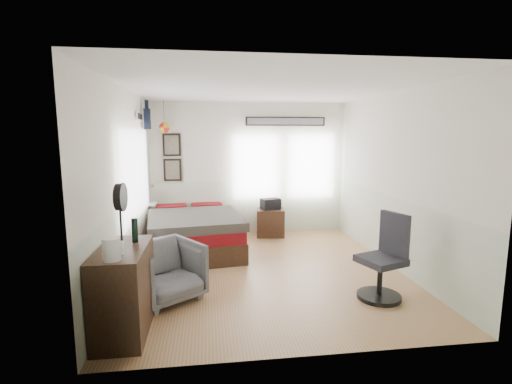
{
  "coord_description": "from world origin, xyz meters",
  "views": [
    {
      "loc": [
        -0.85,
        -5.34,
        2.04
      ],
      "look_at": [
        -0.1,
        0.4,
        1.15
      ],
      "focal_mm": 26.0,
      "sensor_mm": 36.0,
      "label": 1
    }
  ],
  "objects_px": {
    "bed": "(194,232)",
    "dresser": "(124,290)",
    "armchair": "(166,271)",
    "task_chair": "(384,264)",
    "nightstand": "(270,223)"
  },
  "relations": [
    {
      "from": "armchair",
      "to": "task_chair",
      "type": "relative_size",
      "value": 0.74
    },
    {
      "from": "dresser",
      "to": "bed",
      "type": "bearing_deg",
      "value": 77.09
    },
    {
      "from": "armchair",
      "to": "dresser",
      "type": "bearing_deg",
      "value": -150.28
    },
    {
      "from": "bed",
      "to": "nightstand",
      "type": "bearing_deg",
      "value": 19.05
    },
    {
      "from": "bed",
      "to": "task_chair",
      "type": "distance_m",
      "value": 3.36
    },
    {
      "from": "bed",
      "to": "armchair",
      "type": "xyz_separation_m",
      "value": [
        -0.28,
        -1.99,
        0.03
      ]
    },
    {
      "from": "nightstand",
      "to": "task_chair",
      "type": "distance_m",
      "value": 3.21
    },
    {
      "from": "bed",
      "to": "dresser",
      "type": "distance_m",
      "value": 2.79
    },
    {
      "from": "dresser",
      "to": "armchair",
      "type": "relative_size",
      "value": 1.25
    },
    {
      "from": "armchair",
      "to": "nightstand",
      "type": "height_order",
      "value": "armchair"
    },
    {
      "from": "bed",
      "to": "armchair",
      "type": "distance_m",
      "value": 2.01
    },
    {
      "from": "nightstand",
      "to": "bed",
      "type": "bearing_deg",
      "value": -145.73
    },
    {
      "from": "armchair",
      "to": "nightstand",
      "type": "bearing_deg",
      "value": 22.12
    },
    {
      "from": "armchair",
      "to": "task_chair",
      "type": "distance_m",
      "value": 2.73
    },
    {
      "from": "armchair",
      "to": "task_chair",
      "type": "height_order",
      "value": "task_chair"
    }
  ]
}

